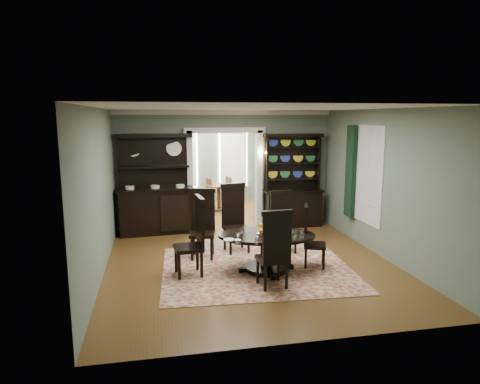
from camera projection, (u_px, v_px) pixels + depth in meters
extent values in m
cube|color=brown|center=(250.00, 264.00, 8.35)|extent=(5.50, 6.00, 0.01)
cube|color=white|center=(251.00, 108.00, 7.83)|extent=(5.50, 6.00, 0.01)
cube|color=slate|center=(99.00, 194.00, 7.56)|extent=(0.01, 6.00, 3.00)
cube|color=slate|center=(383.00, 184.00, 8.62)|extent=(0.01, 6.00, 3.00)
cube|color=slate|center=(305.00, 229.00, 5.19)|extent=(5.50, 0.01, 3.00)
cube|color=slate|center=(153.00, 171.00, 10.63)|extent=(1.85, 0.01, 3.00)
cube|color=slate|center=(293.00, 168.00, 11.34)|extent=(1.85, 0.01, 3.00)
cube|color=slate|center=(225.00, 120.00, 10.77)|extent=(1.80, 0.01, 0.50)
cube|color=silver|center=(225.00, 113.00, 10.69)|extent=(5.50, 0.10, 0.12)
cube|color=brown|center=(216.00, 212.00, 12.94)|extent=(3.50, 3.50, 0.01)
cube|color=white|center=(215.00, 111.00, 12.41)|extent=(3.50, 3.50, 0.01)
cube|color=slate|center=(155.00, 164.00, 12.33)|extent=(0.01, 3.50, 3.00)
cube|color=slate|center=(272.00, 161.00, 13.01)|extent=(0.01, 3.50, 3.00)
cube|color=slate|center=(208.00, 157.00, 14.36)|extent=(3.50, 0.01, 3.00)
cube|color=silver|center=(183.00, 156.00, 14.14)|extent=(1.05, 0.06, 2.20)
cube|color=silver|center=(233.00, 155.00, 14.47)|extent=(1.05, 0.06, 2.20)
cube|color=silver|center=(190.00, 180.00, 10.85)|extent=(0.14, 0.25, 2.50)
cube|color=silver|center=(259.00, 178.00, 11.20)|extent=(0.14, 0.25, 2.50)
cube|color=silver|center=(225.00, 130.00, 10.81)|extent=(2.08, 0.25, 0.14)
cube|color=white|center=(369.00, 175.00, 9.18)|extent=(0.02, 1.10, 2.00)
cube|color=silver|center=(368.00, 175.00, 9.18)|extent=(0.01, 1.22, 2.12)
cube|color=black|center=(351.00, 171.00, 9.82)|extent=(0.10, 0.35, 2.10)
cube|color=gold|center=(262.00, 155.00, 11.03)|extent=(0.08, 0.05, 0.18)
sphere|color=#FFD88C|center=(259.00, 153.00, 10.85)|extent=(0.07, 0.07, 0.07)
sphere|color=#FFD88C|center=(267.00, 153.00, 10.89)|extent=(0.07, 0.07, 0.07)
cube|color=maroon|center=(257.00, 269.00, 8.08)|extent=(3.68, 3.17, 0.01)
ellipsoid|color=black|center=(267.00, 235.00, 7.87)|extent=(1.98, 1.46, 0.05)
cylinder|color=black|center=(267.00, 237.00, 7.88)|extent=(1.95, 1.95, 0.03)
cylinder|color=black|center=(266.00, 252.00, 7.93)|extent=(0.23, 0.23, 0.62)
cylinder|color=black|center=(266.00, 268.00, 7.98)|extent=(0.79, 0.79, 0.09)
cylinder|color=silver|center=(265.00, 234.00, 7.76)|extent=(0.30, 0.30, 0.05)
cube|color=black|center=(202.00, 234.00, 8.64)|extent=(0.58, 0.56, 0.06)
cube|color=black|center=(203.00, 211.00, 8.78)|extent=(0.50, 0.15, 0.84)
cube|color=black|center=(202.00, 190.00, 8.70)|extent=(0.54, 0.18, 0.09)
cylinder|color=black|center=(192.00, 249.00, 8.49)|extent=(0.05, 0.05, 0.50)
cylinder|color=black|center=(212.00, 249.00, 8.49)|extent=(0.05, 0.05, 0.50)
cylinder|color=black|center=(194.00, 243.00, 8.87)|extent=(0.05, 0.05, 0.50)
cylinder|color=black|center=(213.00, 243.00, 8.88)|extent=(0.05, 0.05, 0.50)
cube|color=black|center=(237.00, 228.00, 9.04)|extent=(0.58, 0.56, 0.07)
cube|color=black|center=(233.00, 206.00, 9.17)|extent=(0.51, 0.13, 0.87)
cube|color=black|center=(233.00, 185.00, 9.09)|extent=(0.56, 0.16, 0.09)
cylinder|color=black|center=(231.00, 243.00, 8.83)|extent=(0.06, 0.06, 0.51)
cylinder|color=black|center=(249.00, 242.00, 8.96)|extent=(0.06, 0.06, 0.51)
cylinder|color=black|center=(225.00, 238.00, 9.20)|extent=(0.06, 0.06, 0.51)
cylinder|color=black|center=(242.00, 237.00, 9.33)|extent=(0.06, 0.06, 0.51)
cube|color=black|center=(284.00, 231.00, 9.00)|extent=(0.51, 0.49, 0.06)
cube|color=black|center=(281.00, 211.00, 9.11)|extent=(0.46, 0.10, 0.78)
cube|color=black|center=(281.00, 192.00, 9.04)|extent=(0.51, 0.13, 0.08)
cylinder|color=black|center=(280.00, 245.00, 8.81)|extent=(0.05, 0.05, 0.46)
cylinder|color=black|center=(295.00, 243.00, 8.92)|extent=(0.05, 0.05, 0.46)
cylinder|color=black|center=(273.00, 240.00, 9.15)|extent=(0.05, 0.05, 0.46)
cylinder|color=black|center=(288.00, 239.00, 9.26)|extent=(0.05, 0.05, 0.46)
cube|color=black|center=(188.00, 248.00, 7.69)|extent=(0.53, 0.55, 0.07)
cube|color=black|center=(200.00, 223.00, 7.67)|extent=(0.10, 0.51, 0.87)
cube|color=black|center=(200.00, 199.00, 7.60)|extent=(0.13, 0.56, 0.09)
cylinder|color=black|center=(176.00, 259.00, 7.86)|extent=(0.06, 0.06, 0.51)
cylinder|color=black|center=(179.00, 266.00, 7.49)|extent=(0.06, 0.06, 0.51)
cylinder|color=black|center=(197.00, 257.00, 7.98)|extent=(0.06, 0.06, 0.51)
cylinder|color=black|center=(202.00, 264.00, 7.60)|extent=(0.06, 0.06, 0.51)
cube|color=black|center=(315.00, 245.00, 8.14)|extent=(0.53, 0.54, 0.06)
cube|color=black|center=(306.00, 226.00, 8.10)|extent=(0.19, 0.41, 0.72)
cube|color=black|center=(306.00, 207.00, 8.04)|extent=(0.22, 0.46, 0.07)
cylinder|color=black|center=(324.00, 259.00, 7.99)|extent=(0.05, 0.05, 0.42)
cylinder|color=black|center=(323.00, 254.00, 8.32)|extent=(0.05, 0.05, 0.42)
cylinder|color=black|center=(306.00, 258.00, 8.04)|extent=(0.05, 0.05, 0.42)
cylinder|color=black|center=(306.00, 253.00, 8.37)|extent=(0.05, 0.05, 0.42)
cube|color=black|center=(272.00, 259.00, 7.17)|extent=(0.52, 0.50, 0.06)
cube|color=black|center=(277.00, 238.00, 6.90)|extent=(0.49, 0.09, 0.82)
cube|color=black|center=(278.00, 213.00, 6.83)|extent=(0.53, 0.12, 0.08)
cylinder|color=black|center=(278.00, 268.00, 7.45)|extent=(0.05, 0.05, 0.48)
cylinder|color=black|center=(258.00, 270.00, 7.34)|extent=(0.05, 0.05, 0.48)
cylinder|color=black|center=(287.00, 276.00, 7.09)|extent=(0.05, 0.05, 0.48)
cylinder|color=black|center=(265.00, 278.00, 6.98)|extent=(0.05, 0.05, 0.48)
cube|color=black|center=(156.00, 211.00, 10.49)|extent=(1.78, 0.73, 1.09)
cube|color=black|center=(155.00, 189.00, 10.39)|extent=(1.89, 0.79, 0.05)
cube|color=black|center=(154.00, 161.00, 10.51)|extent=(1.74, 0.22, 1.28)
cube|color=black|center=(154.00, 167.00, 10.43)|extent=(1.70, 0.43, 0.04)
cube|color=black|center=(153.00, 136.00, 10.27)|extent=(1.87, 0.52, 0.09)
cube|color=black|center=(293.00, 209.00, 11.21)|extent=(1.44, 0.52, 0.93)
cube|color=black|center=(293.00, 191.00, 11.12)|extent=(1.55, 0.57, 0.04)
cube|color=black|center=(291.00, 163.00, 11.20)|extent=(1.44, 0.07, 1.40)
cube|color=black|center=(266.00, 164.00, 10.96)|extent=(0.05, 0.27, 1.44)
cube|color=black|center=(318.00, 163.00, 11.24)|extent=(0.05, 0.27, 1.44)
cube|color=black|center=(293.00, 135.00, 10.95)|extent=(1.54, 0.34, 0.08)
cube|color=black|center=(292.00, 179.00, 11.17)|extent=(1.44, 0.27, 0.03)
cube|color=black|center=(292.00, 163.00, 11.10)|extent=(1.44, 0.27, 0.03)
cube|color=black|center=(293.00, 147.00, 11.03)|extent=(1.44, 0.27, 0.03)
cylinder|color=#503116|center=(219.00, 185.00, 13.01)|extent=(0.86, 0.86, 0.04)
cylinder|color=#503116|center=(219.00, 198.00, 13.07)|extent=(0.11, 0.11, 0.75)
cylinder|color=#503116|center=(219.00, 209.00, 13.14)|extent=(0.47, 0.47, 0.06)
cylinder|color=#503116|center=(203.00, 196.00, 12.94)|extent=(0.42, 0.42, 0.04)
cube|color=#503116|center=(209.00, 187.00, 12.99)|extent=(0.15, 0.36, 0.52)
cylinder|color=#503116|center=(197.00, 203.00, 13.03)|extent=(0.04, 0.04, 0.47)
cylinder|color=#503116|center=(201.00, 205.00, 12.78)|extent=(0.04, 0.04, 0.47)
cylinder|color=#503116|center=(206.00, 202.00, 13.18)|extent=(0.04, 0.04, 0.47)
cylinder|color=#503116|center=(210.00, 204.00, 12.93)|extent=(0.04, 0.04, 0.47)
cylinder|color=#503116|center=(234.00, 194.00, 13.08)|extent=(0.44, 0.44, 0.04)
cube|color=#503116|center=(228.00, 186.00, 12.95)|extent=(0.13, 0.39, 0.55)
cylinder|color=#503116|center=(241.00, 203.00, 13.05)|extent=(0.04, 0.04, 0.50)
cylinder|color=#503116|center=(237.00, 201.00, 13.33)|extent=(0.04, 0.04, 0.50)
cylinder|color=#503116|center=(232.00, 203.00, 12.92)|extent=(0.04, 0.04, 0.50)
cylinder|color=#503116|center=(228.00, 202.00, 13.19)|extent=(0.04, 0.04, 0.50)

